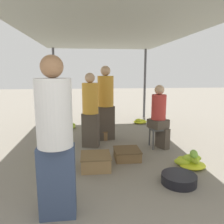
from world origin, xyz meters
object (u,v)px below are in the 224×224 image
object	(u,v)px
vendor_seated	(159,115)
crate_far	(96,161)
basin_black	(179,179)
banana_pile_right_1	(140,121)
banana_pile_right_0	(190,161)
banana_pile_left_0	(50,155)
vendor_foreground	(55,137)
crate_near	(127,154)
shopper_walking_mid	(106,102)
banana_pile_left_1	(68,126)
crate_mid	(98,134)
shopper_walking_far	(90,109)
stool	(158,132)

from	to	relation	value
vendor_seated	crate_far	bearing A→B (deg)	-147.04
basin_black	banana_pile_right_1	xyz separation A→B (m)	(0.36, 3.78, -0.01)
basin_black	banana_pile_right_0	world-z (taller)	banana_pile_right_0
banana_pile_left_0	banana_pile_right_1	xyz separation A→B (m)	(2.34, 2.74, -0.06)
vendor_foreground	crate_near	size ratio (longest dim) A/B	3.73
vendor_foreground	banana_pile_right_0	distance (m)	2.43
shopper_walking_mid	vendor_foreground	bearing A→B (deg)	-105.49
crate_near	banana_pile_left_1	bearing A→B (deg)	118.67
crate_mid	crate_far	world-z (taller)	crate_far
crate_mid	shopper_walking_mid	size ratio (longest dim) A/B	0.27
vendor_seated	banana_pile_left_0	xyz separation A→B (m)	(-2.18, -0.50, -0.58)
banana_pile_left_1	crate_far	distance (m)	2.78
vendor_foreground	shopper_walking_far	size ratio (longest dim) A/B	1.12
vendor_foreground	shopper_walking_mid	distance (m)	2.87
shopper_walking_far	banana_pile_right_1	bearing A→B (deg)	51.85
stool	crate_far	bearing A→B (deg)	-146.45
banana_pile_left_1	crate_far	world-z (taller)	crate_far
vendor_foreground	banana_pile_right_0	bearing A→B (deg)	26.68
banana_pile_left_1	shopper_walking_far	distance (m)	1.87
banana_pile_left_1	shopper_walking_mid	xyz separation A→B (m)	(1.00, -1.11, 0.83)
vendor_foreground	banana_pile_left_0	world-z (taller)	vendor_foreground
banana_pile_left_1	banana_pile_right_1	world-z (taller)	banana_pile_left_1
banana_pile_right_1	shopper_walking_far	bearing A→B (deg)	-128.15
stool	banana_pile_right_1	bearing A→B (deg)	85.46
vendor_seated	shopper_walking_far	xyz separation A→B (m)	(-1.43, 0.21, 0.12)
stool	banana_pile_right_0	world-z (taller)	stool
crate_near	shopper_walking_mid	bearing A→B (deg)	103.06
vendor_seated	shopper_walking_far	distance (m)	1.46
crate_near	vendor_foreground	bearing A→B (deg)	-124.81
vendor_foreground	banana_pile_left_1	world-z (taller)	vendor_foreground
shopper_walking_far	vendor_seated	bearing A→B (deg)	-8.33
banana_pile_right_0	vendor_seated	bearing A→B (deg)	101.61
banana_pile_right_1	shopper_walking_mid	world-z (taller)	shopper_walking_mid
banana_pile_left_0	shopper_walking_far	world-z (taller)	shopper_walking_far
banana_pile_right_1	stool	bearing A→B (deg)	-94.54
basin_black	shopper_walking_mid	world-z (taller)	shopper_walking_mid
crate_far	banana_pile_left_1	bearing A→B (deg)	104.48
vendor_foreground	banana_pile_left_1	size ratio (longest dim) A/B	3.64
stool	basin_black	bearing A→B (deg)	-96.72
banana_pile_right_1	shopper_walking_mid	bearing A→B (deg)	-128.51
banana_pile_left_1	crate_far	xyz separation A→B (m)	(0.70, -2.69, 0.05)
banana_pile_right_0	crate_far	distance (m)	1.60
banana_pile_left_0	banana_pile_right_1	world-z (taller)	banana_pile_left_0
stool	banana_pile_left_1	distance (m)	2.74
vendor_seated	shopper_walking_mid	xyz separation A→B (m)	(-1.07, 0.69, 0.20)
banana_pile_right_1	shopper_walking_far	xyz separation A→B (m)	(-1.59, -2.03, 0.76)
vendor_seated	banana_pile_right_1	xyz separation A→B (m)	(0.16, 2.24, -0.64)
stool	crate_far	distance (m)	1.64
banana_pile_right_1	crate_far	world-z (taller)	crate_far
vendor_seated	banana_pile_left_0	distance (m)	2.31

